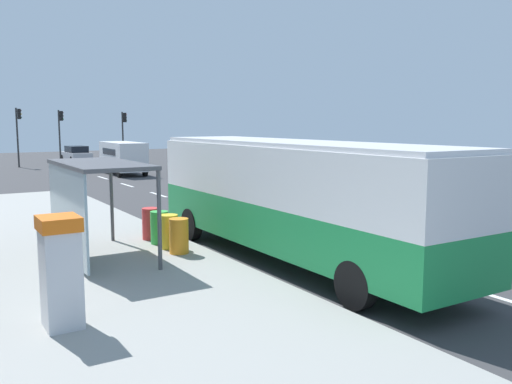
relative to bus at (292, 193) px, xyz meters
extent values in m
cube|color=#38383A|center=(1.71, 14.59, -1.86)|extent=(56.00, 92.00, 0.04)
cube|color=#999993|center=(-4.69, 2.59, -1.75)|extent=(6.20, 30.00, 0.18)
cube|color=silver|center=(1.96, -0.41, -1.84)|extent=(0.16, 2.20, 0.01)
cube|color=silver|center=(1.96, 4.59, -1.84)|extent=(0.16, 2.20, 0.01)
cube|color=silver|center=(1.96, 9.59, -1.84)|extent=(0.16, 2.20, 0.01)
cube|color=silver|center=(1.96, 14.59, -1.84)|extent=(0.16, 2.20, 0.01)
cube|color=silver|center=(1.96, 19.59, -1.84)|extent=(0.16, 2.20, 0.01)
cube|color=silver|center=(1.96, 24.59, -1.84)|extent=(0.16, 2.20, 0.01)
cube|color=silver|center=(1.96, 29.59, -1.84)|extent=(0.16, 2.20, 0.01)
cube|color=#1E8C47|center=(0.01, -0.02, -0.77)|extent=(2.54, 11.01, 1.15)
cube|color=silver|center=(0.01, -0.02, 0.53)|extent=(2.54, 11.01, 1.45)
cube|color=silver|center=(0.01, -0.02, 1.31)|extent=(2.41, 10.79, 0.12)
cube|color=black|center=(-0.01, 5.43, 0.46)|extent=(2.30, 0.13, 1.22)
cube|color=black|center=(-1.20, -0.52, 0.46)|extent=(0.11, 8.58, 1.10)
cylinder|color=black|center=(-1.13, 3.88, -1.34)|extent=(0.28, 1.00, 1.00)
cylinder|color=black|center=(1.13, 3.88, -1.34)|extent=(0.28, 1.00, 1.00)
cylinder|color=black|center=(-1.11, -3.72, -1.34)|extent=(0.28, 1.00, 1.00)
cylinder|color=black|center=(1.15, -3.72, -1.34)|extent=(0.28, 1.00, 1.00)
cube|color=white|center=(3.91, 26.22, -0.52)|extent=(2.09, 5.23, 1.96)
cube|color=black|center=(3.91, 26.22, -0.19)|extent=(2.09, 3.15, 0.44)
cylinder|color=black|center=(4.78, 24.20, -1.50)|extent=(0.23, 0.68, 0.68)
cylinder|color=black|center=(2.98, 24.23, -1.50)|extent=(0.23, 0.68, 0.68)
cylinder|color=black|center=(4.85, 28.20, -1.50)|extent=(0.23, 0.68, 0.68)
cylinder|color=black|center=(3.05, 28.23, -1.50)|extent=(0.23, 0.68, 0.68)
cube|color=#B7B7BC|center=(4.01, 40.49, -1.22)|extent=(2.00, 4.48, 0.60)
cube|color=black|center=(4.02, 40.29, -0.62)|extent=(1.69, 2.45, 0.60)
cylinder|color=black|center=(3.12, 41.95, -1.52)|extent=(0.23, 0.65, 0.64)
cylinder|color=black|center=(4.76, 42.03, -1.52)|extent=(0.23, 0.65, 0.64)
cylinder|color=black|center=(3.26, 38.96, -1.52)|extent=(0.23, 0.65, 0.64)
cylinder|color=black|center=(4.90, 39.03, -1.52)|extent=(0.23, 0.65, 0.64)
cube|color=silver|center=(-6.35, -2.10, -0.81)|extent=(0.60, 0.70, 1.70)
cube|color=orange|center=(-6.35, -2.10, 0.16)|extent=(0.66, 0.76, 0.24)
cube|color=black|center=(-6.04, -2.10, -0.54)|extent=(0.03, 0.36, 0.44)
cylinder|color=orange|center=(-2.49, 1.75, -1.19)|extent=(0.52, 0.52, 0.95)
cylinder|color=yellow|center=(-2.49, 2.45, -1.19)|extent=(0.52, 0.52, 0.95)
cylinder|color=green|center=(-2.49, 3.15, -1.19)|extent=(0.52, 0.52, 0.95)
cylinder|color=red|center=(-2.49, 3.85, -1.19)|extent=(0.52, 0.52, 0.95)
cylinder|color=#2D2D2D|center=(7.11, 36.05, 0.47)|extent=(0.14, 0.14, 4.62)
cube|color=black|center=(7.33, 36.05, 2.28)|extent=(0.24, 0.28, 0.84)
sphere|color=red|center=(7.45, 36.05, 2.56)|extent=(0.16, 0.16, 0.16)
sphere|color=#3C2C03|center=(7.45, 36.05, 2.28)|extent=(0.16, 0.16, 0.16)
sphere|color=black|center=(7.45, 36.05, 2.00)|extent=(0.16, 0.16, 0.16)
cylinder|color=#2D2D2D|center=(-1.49, 36.85, 0.60)|extent=(0.14, 0.14, 4.88)
cube|color=black|center=(-1.27, 36.85, 2.54)|extent=(0.24, 0.28, 0.84)
sphere|color=#360606|center=(-1.15, 36.85, 2.82)|extent=(0.16, 0.16, 0.16)
sphere|color=#F2B20C|center=(-1.15, 36.85, 2.54)|extent=(0.16, 0.16, 0.16)
sphere|color=black|center=(-1.15, 36.85, 2.26)|extent=(0.16, 0.16, 0.16)
cylinder|color=#2D2D2D|center=(2.01, 37.65, 0.53)|extent=(0.14, 0.14, 4.75)
cube|color=black|center=(2.23, 37.65, 2.41)|extent=(0.24, 0.28, 0.84)
sphere|color=#360606|center=(2.35, 37.65, 2.69)|extent=(0.16, 0.16, 0.16)
sphere|color=#3C2C03|center=(2.35, 37.65, 2.41)|extent=(0.16, 0.16, 0.16)
sphere|color=green|center=(2.35, 37.65, 2.13)|extent=(0.16, 0.16, 0.16)
cube|color=#4C4C51|center=(-4.39, 2.37, 0.79)|extent=(1.80, 4.00, 0.10)
cube|color=#8CA5B2|center=(-5.24, 2.37, -0.41)|extent=(0.06, 3.80, 2.30)
cylinder|color=#4C4C51|center=(-3.54, 0.47, -0.44)|extent=(0.10, 0.10, 2.44)
cylinder|color=#4C4C51|center=(-3.54, 4.27, -0.44)|extent=(0.10, 0.10, 2.44)
camera|label=1|loc=(-8.23, -11.54, 1.85)|focal=38.01mm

